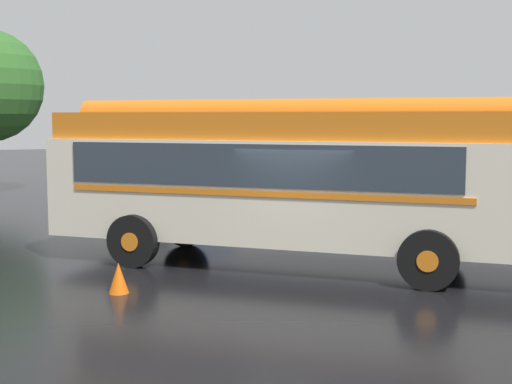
{
  "coord_description": "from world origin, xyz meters",
  "views": [
    {
      "loc": [
        -6.48,
        -12.48,
        3.1
      ],
      "look_at": [
        0.12,
        2.37,
        1.4
      ],
      "focal_mm": 50.0,
      "sensor_mm": 36.0,
      "label": 1
    }
  ],
  "objects_px": {
    "car_near_left": "(143,177)",
    "traffic_cone": "(119,278)",
    "vintage_bus": "(286,175)",
    "car_mid_left": "(207,175)"
  },
  "relations": [
    {
      "from": "car_mid_left",
      "to": "car_near_left",
      "type": "bearing_deg",
      "value": 177.04
    },
    {
      "from": "car_near_left",
      "to": "traffic_cone",
      "type": "relative_size",
      "value": 7.77
    },
    {
      "from": "car_near_left",
      "to": "vintage_bus",
      "type": "bearing_deg",
      "value": -91.97
    },
    {
      "from": "car_near_left",
      "to": "traffic_cone",
      "type": "distance_m",
      "value": 14.89
    },
    {
      "from": "car_mid_left",
      "to": "traffic_cone",
      "type": "height_order",
      "value": "car_mid_left"
    },
    {
      "from": "vintage_bus",
      "to": "traffic_cone",
      "type": "relative_size",
      "value": 16.4
    },
    {
      "from": "traffic_cone",
      "to": "car_near_left",
      "type": "bearing_deg",
      "value": 73.37
    },
    {
      "from": "vintage_bus",
      "to": "car_mid_left",
      "type": "bearing_deg",
      "value": 77.08
    },
    {
      "from": "vintage_bus",
      "to": "car_near_left",
      "type": "relative_size",
      "value": 2.11
    },
    {
      "from": "vintage_bus",
      "to": "car_mid_left",
      "type": "xyz_separation_m",
      "value": [
        3.0,
        13.09,
        -1.05
      ]
    }
  ]
}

